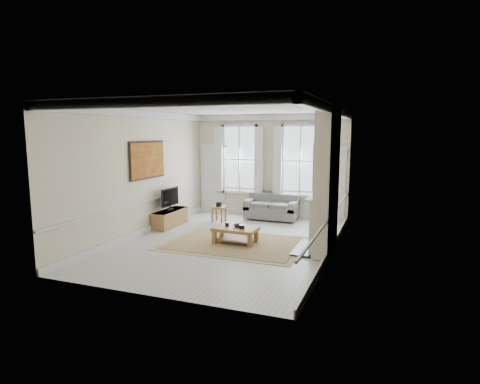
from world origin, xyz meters
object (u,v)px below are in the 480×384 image
at_px(sofa, 272,209).
at_px(coffee_table, 235,231).
at_px(tv_stand, 170,218).
at_px(side_table, 219,210).

relative_size(sofa, coffee_table, 1.45).
distance_m(sofa, coffee_table, 3.11).
relative_size(coffee_table, tv_stand, 0.82).
xyz_separation_m(coffee_table, tv_stand, (-2.53, 1.05, -0.09)).
relative_size(side_table, tv_stand, 0.35).
relative_size(side_table, coffee_table, 0.42).
xyz_separation_m(side_table, coffee_table, (1.43, -2.20, -0.04)).
height_order(coffee_table, tv_stand, tv_stand).
bearing_deg(sofa, coffee_table, -91.00).
bearing_deg(coffee_table, sofa, 91.74).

